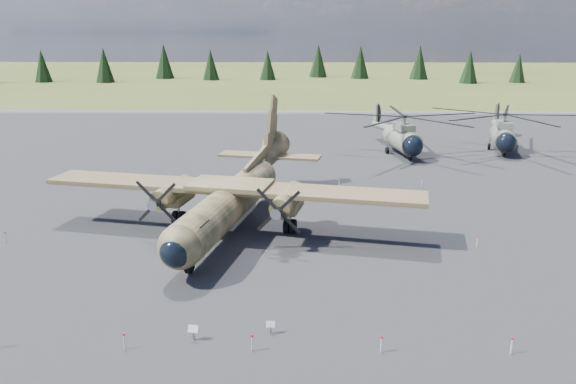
{
  "coord_description": "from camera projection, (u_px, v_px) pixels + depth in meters",
  "views": [
    {
      "loc": [
        4.15,
        -36.64,
        14.35
      ],
      "look_at": [
        3.34,
        2.0,
        3.33
      ],
      "focal_mm": 35.0,
      "sensor_mm": 36.0,
      "label": 1
    }
  ],
  "objects": [
    {
      "name": "helicopter_mid",
      "position": [
        504.0,
        124.0,
        69.01
      ],
      "size": [
        23.03,
        24.11,
        4.86
      ],
      "rotation": [
        0.0,
        0.0,
        -0.23
      ],
      "color": "slate",
      "rests_on": "ground"
    },
    {
      "name": "info_placard_left",
      "position": [
        193.0,
        330.0,
        26.99
      ],
      "size": [
        0.54,
        0.31,
        0.8
      ],
      "rotation": [
        0.0,
        0.0,
        -0.18
      ],
      "color": "gray",
      "rests_on": "ground"
    },
    {
      "name": "transport_plane",
      "position": [
        235.0,
        192.0,
        42.37
      ],
      "size": [
        28.46,
        25.56,
        9.4
      ],
      "rotation": [
        0.0,
        0.0,
        -0.2
      ],
      "color": "#383E21",
      "rests_on": "ground"
    },
    {
      "name": "ground",
      "position": [
        240.0,
        245.0,
        39.24
      ],
      "size": [
        500.0,
        500.0,
        0.0
      ],
      "primitive_type": "plane",
      "color": "brown",
      "rests_on": "ground"
    },
    {
      "name": "apron",
      "position": [
        252.0,
        203.0,
        48.86
      ],
      "size": [
        120.0,
        120.0,
        0.04
      ],
      "primitive_type": "cube",
      "color": "#56565B",
      "rests_on": "ground"
    },
    {
      "name": "info_placard_right",
      "position": [
        271.0,
        325.0,
        27.59
      ],
      "size": [
        0.44,
        0.19,
        0.69
      ],
      "rotation": [
        0.0,
        0.0,
        0.01
      ],
      "color": "gray",
      "rests_on": "ground"
    },
    {
      "name": "helicopter_near",
      "position": [
        402.0,
        127.0,
        67.01
      ],
      "size": [
        22.12,
        24.14,
        4.92
      ],
      "rotation": [
        0.0,
        0.0,
        0.16
      ],
      "color": "slate",
      "rests_on": "ground"
    },
    {
      "name": "treeline",
      "position": [
        351.0,
        154.0,
        45.94
      ],
      "size": [
        314.14,
        316.49,
        10.89
      ],
      "color": "black",
      "rests_on": "ground"
    },
    {
      "name": "barrier_fence",
      "position": [
        233.0,
        239.0,
        39.04
      ],
      "size": [
        33.12,
        29.62,
        0.85
      ],
      "color": "silver",
      "rests_on": "ground"
    }
  ]
}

